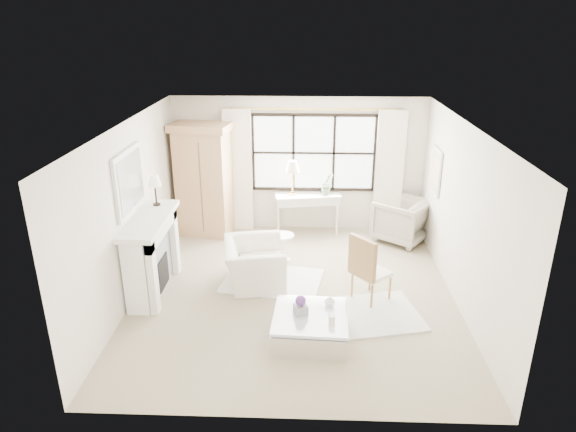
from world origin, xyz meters
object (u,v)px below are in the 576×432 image
Objects in this scene: console_table at (308,213)px; coffee_table at (310,327)px; armoire at (204,179)px; club_armchair at (254,264)px.

console_table is 1.29× the size of coffee_table.
armoire is 2.51m from club_armchair.
armoire is 1.65× the size of console_table.
club_armchair reaches higher than coffee_table.
console_table is 3.77m from coffee_table.
console_table is at bearing 93.84° from coffee_table.
console_table is 1.24× the size of club_armchair.
club_armchair is (1.19, -2.07, -0.78)m from armoire.
console_table is (2.05, 0.15, -0.74)m from armoire.
armoire reaches higher than club_armchair.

